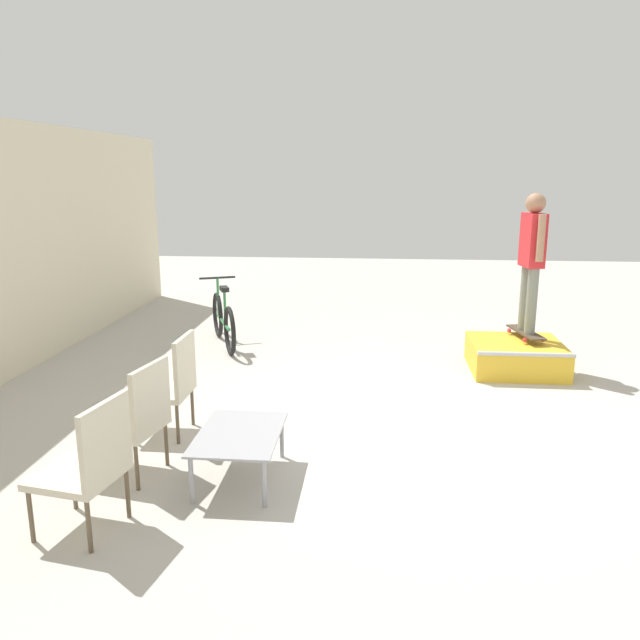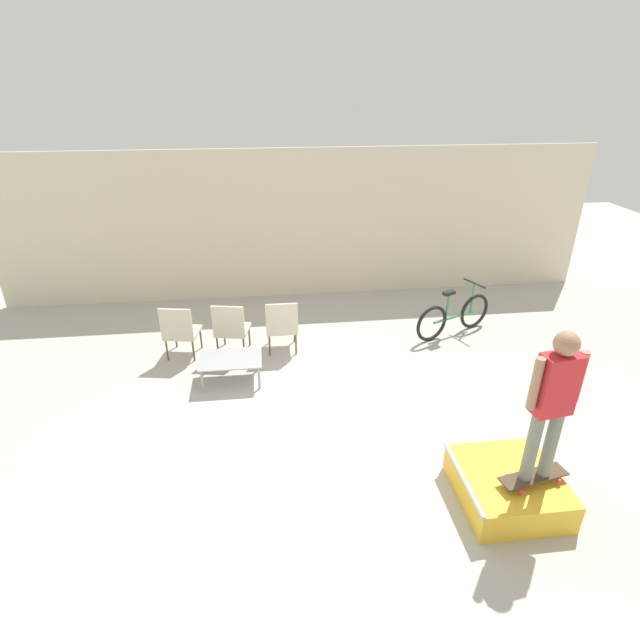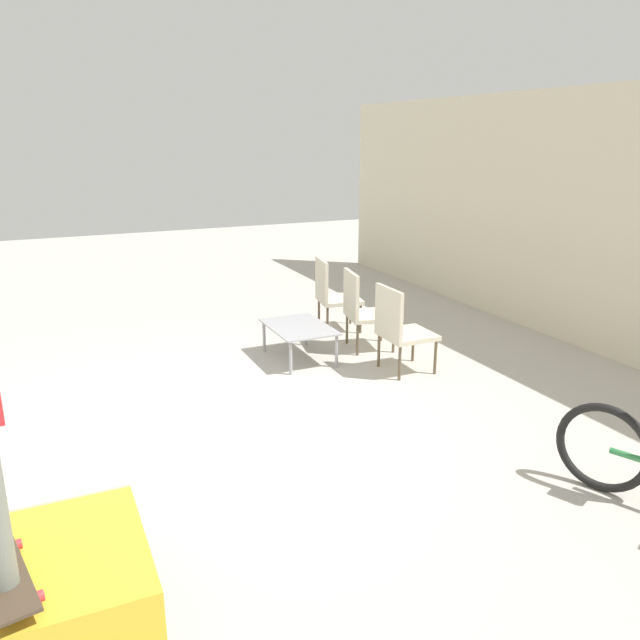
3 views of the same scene
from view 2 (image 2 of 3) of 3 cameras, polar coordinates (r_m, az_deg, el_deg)
name	(u,v)px [view 2 (image 2 of 3)]	position (r m, az deg, el deg)	size (l,w,h in m)	color
ground_plane	(335,437)	(6.66, 1.67, -13.19)	(24.00, 24.00, 0.00)	#B7B2A8
house_wall_back	(301,225)	(10.25, -2.13, 10.77)	(12.00, 0.06, 3.00)	beige
skate_ramp_box	(507,487)	(6.10, 20.62, -17.39)	(1.08, 1.10, 0.38)	gold
skateboard_on_ramp	(534,476)	(5.92, 23.22, -16.11)	(0.78, 0.36, 0.07)	#473828
person_skater	(553,397)	(5.33, 25.13, -7.93)	(0.57, 0.25, 1.70)	gray
coffee_table	(231,361)	(7.66, -10.16, -4.58)	(0.93, 0.64, 0.39)	#9E9EA3
patio_chair_left	(180,330)	(8.41, -15.70, -1.08)	(0.60, 0.60, 0.94)	brown
patio_chair_center	(231,327)	(8.31, -10.14, -0.79)	(0.61, 0.61, 0.94)	brown
patio_chair_right	(282,324)	(8.29, -4.38, -0.50)	(0.53, 0.53, 0.94)	brown
bicycle	(454,316)	(9.23, 15.04, 0.45)	(1.57, 0.77, 0.92)	black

